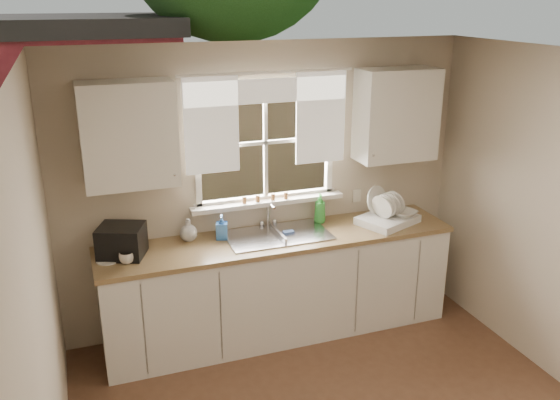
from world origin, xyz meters
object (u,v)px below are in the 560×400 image
object	(u,v)px
black_appliance	(122,241)
soap_bottle_a	(320,208)
cup	(127,258)
dish_rack	(387,216)

from	to	relation	value
black_appliance	soap_bottle_a	bearing A→B (deg)	26.26
soap_bottle_a	cup	size ratio (longest dim) A/B	2.33
cup	soap_bottle_a	bearing A→B (deg)	28.40
cup	black_appliance	distance (m)	0.17
soap_bottle_a	dish_rack	bearing A→B (deg)	-10.07
soap_bottle_a	black_appliance	bearing A→B (deg)	-164.36
cup	black_appliance	bearing A→B (deg)	114.44
dish_rack	soap_bottle_a	world-z (taller)	dish_rack
dish_rack	cup	world-z (taller)	dish_rack
soap_bottle_a	black_appliance	world-z (taller)	soap_bottle_a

